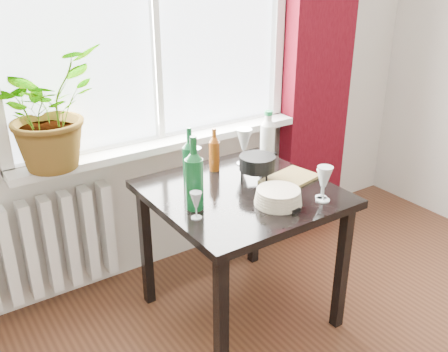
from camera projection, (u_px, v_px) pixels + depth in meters
windowsill at (165, 143)px, 2.81m from camera, size 1.72×0.20×0.04m
curtain at (321, 40)px, 3.16m from camera, size 0.50×0.12×2.56m
radiator at (40, 248)px, 2.63m from camera, size 0.80×0.10×0.55m
table at (241, 207)px, 2.47m from camera, size 0.85×0.85×0.74m
potted_plant at (47, 110)px, 2.33m from camera, size 0.68×0.67×0.57m
wine_bottle_left at (194, 173)px, 2.19m from camera, size 0.11×0.11×0.35m
wine_bottle_right at (190, 157)px, 2.42m from camera, size 0.09×0.09×0.30m
bottle_amber at (214, 150)px, 2.61m from camera, size 0.08×0.08×0.23m
cleaning_bottle at (268, 135)px, 2.75m from camera, size 0.08×0.08×0.28m
wineglass_front_right at (324, 184)px, 2.30m from camera, size 0.09×0.09×0.17m
wineglass_far_right at (322, 184)px, 2.33m from camera, size 0.06×0.06×0.15m
wineglass_back_center at (244, 146)px, 2.70m from camera, size 0.11×0.11×0.21m
wineglass_back_left at (194, 163)px, 2.52m from camera, size 0.08×0.08×0.17m
wineglass_front_left at (196, 205)px, 2.15m from camera, size 0.07×0.07×0.13m
plate_stack at (278, 197)px, 2.28m from camera, size 0.29×0.29×0.07m
fondue_pot at (257, 169)px, 2.50m from camera, size 0.26×0.25×0.14m
tv_remote at (285, 205)px, 2.27m from camera, size 0.06×0.16×0.02m
cutting_board at (290, 179)px, 2.54m from camera, size 0.32×0.24×0.02m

